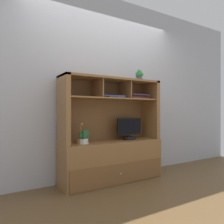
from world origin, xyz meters
TOP-DOWN VIEW (x-y plane):
  - floor_plane at (0.00, 0.00)m, footprint 6.00×6.00m
  - back_wall at (0.00, 0.25)m, footprint 6.00×0.02m
  - media_console at (0.00, 0.01)m, footprint 1.51×0.46m
  - tv_monitor at (0.30, -0.01)m, footprint 0.42×0.19m
  - potted_orchid at (-0.50, -0.03)m, footprint 0.11×0.11m
  - potted_fern at (-0.46, -0.05)m, footprint 0.15×0.14m
  - magazine_stack_left at (-0.02, -0.04)m, footprint 0.34×0.26m
  - magazine_stack_centre at (0.49, 0.04)m, footprint 0.35×0.28m
  - potted_succulent at (0.49, -0.01)m, footprint 0.11×0.11m

SIDE VIEW (x-z plane):
  - floor_plane at x=0.00m, z-range -0.02..0.00m
  - media_console at x=0.00m, z-range -0.28..1.20m
  - potted_orchid at x=-0.50m, z-range 0.49..0.76m
  - potted_fern at x=-0.46m, z-range 0.57..0.75m
  - tv_monitor at x=0.30m, z-range 0.56..0.89m
  - magazine_stack_left at x=-0.02m, z-range 1.20..1.23m
  - magazine_stack_centre at x=0.49m, z-range 1.20..1.28m
  - back_wall at x=0.00m, z-range 0.00..2.80m
  - potted_succulent at x=0.49m, z-range 1.48..1.66m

